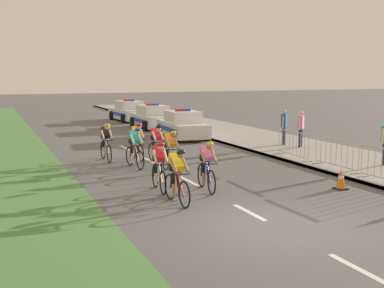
{
  "coord_description": "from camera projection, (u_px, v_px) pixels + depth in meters",
  "views": [
    {
      "loc": [
        -6.03,
        -9.48,
        3.47
      ],
      "look_at": [
        0.42,
        5.96,
        1.1
      ],
      "focal_mm": 46.55,
      "sensor_mm": 36.0,
      "label": 1
    }
  ],
  "objects": [
    {
      "name": "ground_plane",
      "position": [
        275.0,
        226.0,
        11.45
      ],
      "size": [
        160.0,
        160.0,
        0.0
      ],
      "primitive_type": "plane",
      "color": "#56565B"
    },
    {
      "name": "sidewalk_slab",
      "position": [
        250.0,
        137.0,
        26.99
      ],
      "size": [
        4.66,
        60.0,
        0.12
      ],
      "primitive_type": "cube",
      "color": "gray",
      "rests_on": "ground"
    },
    {
      "name": "kerb_edge",
      "position": [
        213.0,
        139.0,
        26.13
      ],
      "size": [
        0.16,
        60.0,
        0.13
      ],
      "primitive_type": "cube",
      "color": "#9E9E99",
      "rests_on": "ground"
    },
    {
      "name": "lane_markings_centre",
      "position": [
        168.0,
        170.0,
        18.03
      ],
      "size": [
        0.14,
        21.6,
        0.01
      ],
      "color": "white",
      "rests_on": "ground"
    },
    {
      "name": "cyclist_lead",
      "position": [
        177.0,
        175.0,
        13.24
      ],
      "size": [
        0.42,
        1.72,
        1.56
      ],
      "color": "black",
      "rests_on": "ground"
    },
    {
      "name": "cyclist_second",
      "position": [
        207.0,
        165.0,
        14.74
      ],
      "size": [
        0.45,
        1.72,
        1.56
      ],
      "color": "black",
      "rests_on": "ground"
    },
    {
      "name": "cyclist_third",
      "position": [
        159.0,
        166.0,
        14.65
      ],
      "size": [
        0.45,
        1.72,
        1.56
      ],
      "color": "black",
      "rests_on": "ground"
    },
    {
      "name": "cyclist_fourth",
      "position": [
        170.0,
        151.0,
        17.47
      ],
      "size": [
        0.42,
        1.72,
        1.56
      ],
      "color": "black",
      "rests_on": "ground"
    },
    {
      "name": "cyclist_fifth",
      "position": [
        156.0,
        143.0,
        19.36
      ],
      "size": [
        0.43,
        1.72,
        1.56
      ],
      "color": "black",
      "rests_on": "ground"
    },
    {
      "name": "cyclist_sixth",
      "position": [
        135.0,
        147.0,
        18.38
      ],
      "size": [
        0.45,
        1.72,
        1.56
      ],
      "color": "black",
      "rests_on": "ground"
    },
    {
      "name": "cyclist_seventh",
      "position": [
        106.0,
        142.0,
        19.82
      ],
      "size": [
        0.42,
        1.72,
        1.56
      ],
      "color": "black",
      "rests_on": "ground"
    },
    {
      "name": "cyclist_eighth",
      "position": [
        137.0,
        141.0,
        20.01
      ],
      "size": [
        0.42,
        1.72,
        1.56
      ],
      "color": "black",
      "rests_on": "ground"
    },
    {
      "name": "police_car_nearest",
      "position": [
        182.0,
        126.0,
        26.96
      ],
      "size": [
        2.24,
        4.51,
        1.59
      ],
      "color": "white",
      "rests_on": "ground"
    },
    {
      "name": "police_car_second",
      "position": [
        152.0,
        118.0,
        31.74
      ],
      "size": [
        2.02,
        4.41,
        1.59
      ],
      "color": "silver",
      "rests_on": "ground"
    },
    {
      "name": "police_car_third",
      "position": [
        129.0,
        112.0,
        36.8
      ],
      "size": [
        2.22,
        4.51,
        1.59
      ],
      "color": "silver",
      "rests_on": "ground"
    },
    {
      "name": "crowd_barrier_middle",
      "position": [
        336.0,
        154.0,
        17.66
      ],
      "size": [
        0.52,
        2.32,
        1.07
      ],
      "color": "#B7BABF",
      "rests_on": "sidewalk_slab"
    },
    {
      "name": "crowd_barrier_rear",
      "position": [
        293.0,
        145.0,
        19.97
      ],
      "size": [
        0.65,
        2.32,
        1.07
      ],
      "color": "#B7BABF",
      "rests_on": "sidewalk_slab"
    },
    {
      "name": "traffic_cone_near",
      "position": [
        341.0,
        179.0,
        15.02
      ],
      "size": [
        0.36,
        0.36,
        0.64
      ],
      "color": "black",
      "rests_on": "ground"
    },
    {
      "name": "spectator_closest",
      "position": [
        284.0,
        124.0,
        23.57
      ],
      "size": [
        0.42,
        0.43,
        1.68
      ],
      "color": "#23284C",
      "rests_on": "sidewalk_slab"
    },
    {
      "name": "spectator_middle",
      "position": [
        301.0,
        126.0,
        22.76
      ],
      "size": [
        0.44,
        0.4,
        1.68
      ],
      "color": "#23284C",
      "rests_on": "sidewalk_slab"
    }
  ]
}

